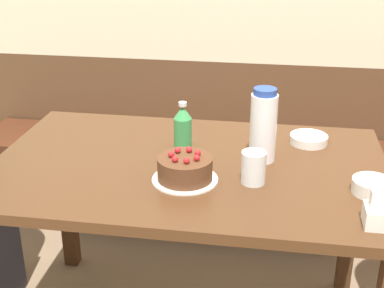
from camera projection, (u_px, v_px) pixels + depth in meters
name	position (u px, v px, depth m)	size (l,w,h in m)	color
bench_seat	(215.00, 184.00, 2.77)	(2.44, 0.38, 0.45)	#472314
dining_table	(189.00, 188.00, 1.85)	(1.33, 0.84, 0.74)	#4C2D19
birthday_cake	(185.00, 169.00, 1.68)	(0.21, 0.21, 0.10)	white
water_pitcher	(263.00, 126.00, 1.79)	(0.09, 0.09, 0.26)	white
soju_bottle	(183.00, 128.00, 1.88)	(0.06, 0.06, 0.18)	#388E4C
bowl_soup_white	(372.00, 186.00, 1.61)	(0.12, 0.12, 0.04)	white
bowl_rice_small	(309.00, 139.00, 1.96)	(0.14, 0.14, 0.03)	white
glass_water_tall	(253.00, 167.00, 1.66)	(0.08, 0.08, 0.10)	silver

